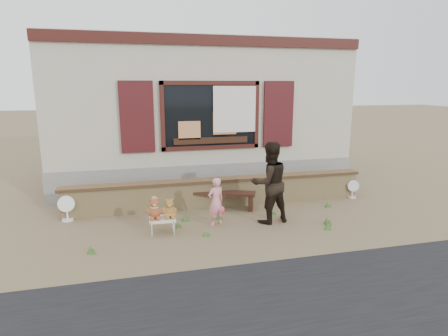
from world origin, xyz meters
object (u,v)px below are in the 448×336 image
object	(u,v)px
folding_chair	(162,219)
adult	(269,183)
bench	(220,196)
child	(216,202)
teddy_bear_left	(155,208)
teddy_bear_right	(169,208)

from	to	relation	value
folding_chair	adult	size ratio (longest dim) A/B	0.30
bench	adult	xyz separation A→B (m)	(0.77, -1.07, 0.54)
child	adult	bearing A→B (deg)	155.23
bench	folding_chair	distance (m)	1.82
adult	bench	bearing A→B (deg)	-64.08
teddy_bear_left	child	distance (m)	1.24
teddy_bear_right	adult	bearing A→B (deg)	4.70
child	adult	world-z (taller)	adult
bench	folding_chair	world-z (taller)	bench
bench	teddy_bear_right	xyz separation A→B (m)	(-1.28, -1.14, 0.19)
teddy_bear_left	teddy_bear_right	bearing A→B (deg)	0.00
bench	teddy_bear_left	world-z (taller)	teddy_bear_left
folding_chair	teddy_bear_left	size ratio (longest dim) A/B	1.21
adult	teddy_bear_left	bearing A→B (deg)	-8.56
child	adult	size ratio (longest dim) A/B	0.59
folding_chair	child	world-z (taller)	child
teddy_bear_left	teddy_bear_right	xyz separation A→B (m)	(0.28, -0.01, -0.02)
bench	folding_chair	bearing A→B (deg)	-119.89
bench	teddy_bear_left	size ratio (longest dim) A/B	3.79
teddy_bear_left	folding_chair	bearing A→B (deg)	-0.00
bench	teddy_bear_right	distance (m)	1.73
folding_chair	teddy_bear_left	bearing A→B (deg)	180.00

